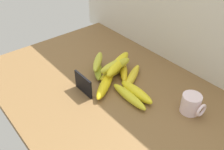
{
  "coord_description": "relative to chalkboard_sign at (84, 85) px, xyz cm",
  "views": [
    {
      "loc": [
        65.9,
        -50.29,
        70.59
      ],
      "look_at": [
        -0.49,
        4.22,
        8.0
      ],
      "focal_mm": 40.54,
      "sensor_mm": 36.0,
      "label": 1
    }
  ],
  "objects": [
    {
      "name": "banana_8",
      "position": [
        -0.1,
        17.01,
        2.22
      ],
      "size": [
        4.39,
        16.11,
        4.37
      ],
      "primitive_type": "ellipsoid",
      "rotation": [
        0.0,
        0.0,
        1.57
      ],
      "color": "gold",
      "rests_on": "banana_2"
    },
    {
      "name": "banana_5",
      "position": [
        0.85,
        21.21,
        -2.24
      ],
      "size": [
        14.47,
        12.83,
        3.23
      ],
      "primitive_type": "ellipsoid",
      "rotation": [
        0.0,
        0.0,
        5.59
      ],
      "color": "gold",
      "rests_on": "counter_top"
    },
    {
      "name": "banana_0",
      "position": [
        3.67,
        7.7,
        -1.76
      ],
      "size": [
        14.3,
        18.1,
        4.2
      ],
      "primitive_type": "ellipsoid",
      "rotation": [
        0.0,
        0.0,
        2.17
      ],
      "color": "yellow",
      "rests_on": "counter_top"
    },
    {
      "name": "banana_3",
      "position": [
        -7.49,
        12.88,
        -2.1
      ],
      "size": [
        15.29,
        12.05,
        3.52
      ],
      "primitive_type": "ellipsoid",
      "rotation": [
        0.0,
        0.0,
        2.54
      ],
      "color": "#AABB2E",
      "rests_on": "counter_top"
    },
    {
      "name": "banana_4",
      "position": [
        6.65,
        20.92,
        -2.09
      ],
      "size": [
        12.85,
        18.74,
        3.54
      ],
      "primitive_type": "ellipsoid",
      "rotation": [
        0.0,
        0.0,
        2.09
      ],
      "color": "yellow",
      "rests_on": "counter_top"
    },
    {
      "name": "banana_6",
      "position": [
        15.51,
        14.94,
        -1.74
      ],
      "size": [
        17.44,
        4.29,
        4.24
      ],
      "primitive_type": "ellipsoid",
      "rotation": [
        0.0,
        0.0,
        0.0
      ],
      "color": "yellow",
      "rests_on": "counter_top"
    },
    {
      "name": "banana_2",
      "position": [
        -1.58,
        17.38,
        -1.91
      ],
      "size": [
        6.48,
        17.77,
        3.89
      ],
      "primitive_type": "ellipsoid",
      "rotation": [
        0.0,
        0.0,
        1.72
      ],
      "color": "yellow",
      "rests_on": "counter_top"
    },
    {
      "name": "coffee_mug",
      "position": [
        34.84,
        24.52,
        -0.08
      ],
      "size": [
        8.73,
        7.23,
        7.55
      ],
      "color": "silver",
      "rests_on": "counter_top"
    },
    {
      "name": "banana_9",
      "position": [
        -8.53,
        13.69,
        1.37
      ],
      "size": [
        13.5,
        13.81,
        3.41
      ],
      "primitive_type": "ellipsoid",
      "rotation": [
        0.0,
        0.0,
        2.34
      ],
      "color": "gold",
      "rests_on": "banana_3"
    },
    {
      "name": "banana_1",
      "position": [
        15.31,
        11.13,
        -2.06
      ],
      "size": [
        19.39,
        4.29,
        3.59
      ],
      "primitive_type": "ellipsoid",
      "rotation": [
        0.0,
        0.0,
        3.1
      ],
      "color": "gold",
      "rests_on": "counter_top"
    },
    {
      "name": "chalkboard_sign",
      "position": [
        0.0,
        0.0,
        0.0
      ],
      "size": [
        11.0,
        1.8,
        8.4
      ],
      "color": "black",
      "rests_on": "counter_top"
    },
    {
      "name": "counter_top",
      "position": [
        3.79,
        8.07,
        -5.36
      ],
      "size": [
        110.0,
        76.0,
        3.0
      ],
      "primitive_type": "cube",
      "color": "brown",
      "rests_on": "ground"
    },
    {
      "name": "banana_7",
      "position": [
        -0.39,
        18.83,
        2.22
      ],
      "size": [
        12.6,
        20.53,
        4.37
      ],
      "primitive_type": "ellipsoid",
      "rotation": [
        0.0,
        0.0,
        2.0
      ],
      "color": "yellow",
      "rests_on": "banana_2"
    }
  ]
}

